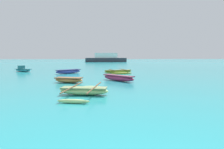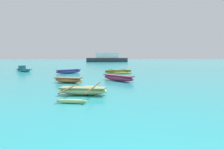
% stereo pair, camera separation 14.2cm
% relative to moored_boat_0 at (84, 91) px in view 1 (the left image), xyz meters
% --- Properties ---
extents(moored_boat_0, '(2.82, 4.42, 0.48)m').
position_rel_moored_boat_0_xyz_m(moored_boat_0, '(0.00, 0.00, 0.00)').
color(moored_boat_0, '#BAE088').
rests_on(moored_boat_0, ground_plane).
extents(moored_boat_1, '(3.60, 3.52, 0.45)m').
position_rel_moored_boat_0_xyz_m(moored_boat_1, '(3.31, 13.54, -0.02)').
color(moored_boat_1, '#9EA127').
rests_on(moored_boat_1, ground_plane).
extents(moored_boat_2, '(2.62, 1.84, 0.83)m').
position_rel_moored_boat_0_xyz_m(moored_boat_2, '(-9.26, 16.64, 0.06)').
color(moored_boat_2, teal).
rests_on(moored_boat_2, ground_plane).
extents(moored_boat_3, '(2.46, 1.49, 0.43)m').
position_rel_moored_boat_0_xyz_m(moored_boat_3, '(-1.54, 5.08, 0.01)').
color(moored_boat_3, '#C97D40').
rests_on(moored_boat_3, ground_plane).
extents(moored_boat_4, '(2.72, 2.99, 0.50)m').
position_rel_moored_boat_0_xyz_m(moored_boat_4, '(2.55, 5.92, 0.04)').
color(moored_boat_4, '#AA305E').
rests_on(moored_boat_4, ground_plane).
extents(moored_boat_5, '(3.06, 2.62, 0.49)m').
position_rel_moored_boat_0_xyz_m(moored_boat_5, '(-2.74, 13.39, 0.04)').
color(moored_boat_5, '#4044A4').
rests_on(moored_boat_5, ground_plane).
extents(distant_ferry, '(13.81, 3.04, 3.04)m').
position_rel_moored_boat_0_xyz_m(distant_ferry, '(3.74, 57.10, 1.01)').
color(distant_ferry, '#2D333D').
rests_on(distant_ferry, ground_plane).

